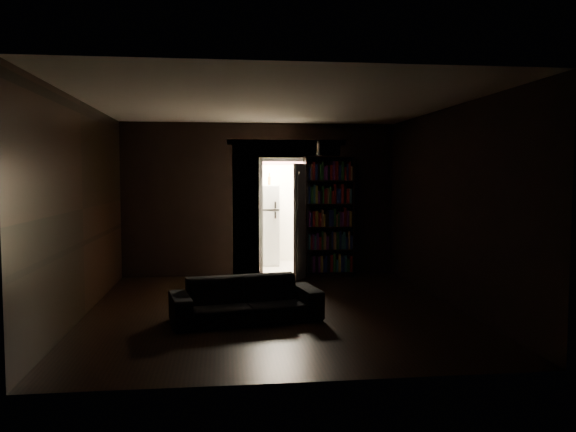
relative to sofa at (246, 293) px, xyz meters
name	(u,v)px	position (x,y,z in m)	size (l,w,h in m)	color
ground	(274,310)	(0.41, 0.54, -0.36)	(5.50, 5.50, 0.00)	black
room_walls	(267,186)	(0.40, 1.61, 1.32)	(5.02, 5.61, 2.84)	black
kitchen_alcove	(281,207)	(0.91, 4.41, 0.85)	(2.20, 1.80, 2.60)	#B4AA9D
sofa	(246,293)	(0.00, 0.00, 0.00)	(1.86, 0.80, 0.72)	black
bookshelf	(329,216)	(1.66, 3.09, 0.74)	(0.90, 0.32, 2.20)	black
refrigerator	(260,225)	(0.50, 4.57, 0.47)	(0.74, 0.68, 1.65)	silver
door	(304,221)	(1.16, 2.91, 0.67)	(0.85, 0.05, 2.05)	silver
figurine	(318,148)	(1.45, 3.05, 1.98)	(0.09, 0.09, 0.28)	white
bottles	(260,179)	(0.49, 4.57, 1.42)	(0.61, 0.08, 0.25)	black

